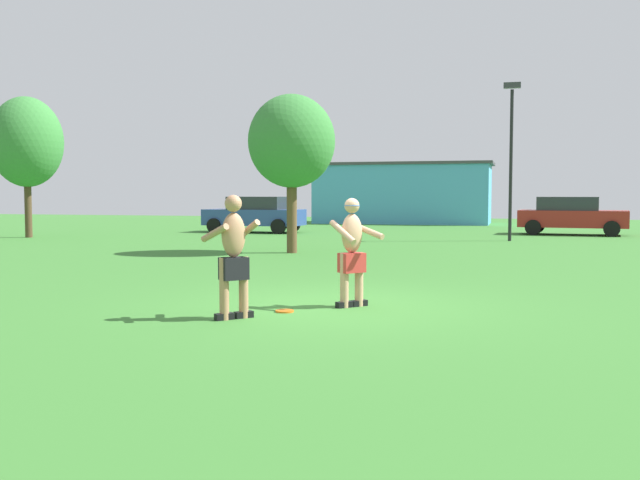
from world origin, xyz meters
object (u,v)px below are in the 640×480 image
at_px(lamp_post, 511,144).
at_px(tree_behind_players, 26,142).
at_px(frisbee, 285,311).
at_px(tree_right_field, 292,142).
at_px(car_red_far_end, 572,215).
at_px(car_blue_mid_lot, 255,214).
at_px(player_with_cap, 352,247).
at_px(player_in_black, 233,254).

relative_size(lamp_post, tree_behind_players, 1.04).
bearing_deg(frisbee, lamp_post, 80.23).
distance_m(frisbee, lamp_post, 17.59).
bearing_deg(frisbee, tree_right_field, 107.30).
bearing_deg(frisbee, car_red_far_end, 76.16).
relative_size(frisbee, tree_behind_players, 0.05).
xyz_separation_m(lamp_post, tree_behind_players, (-18.17, -2.93, 0.22)).
bearing_deg(car_blue_mid_lot, lamp_post, -14.78).
relative_size(player_with_cap, player_in_black, 0.98).
relative_size(player_with_cap, car_blue_mid_lot, 0.38).
relative_size(tree_right_field, tree_behind_players, 0.83).
bearing_deg(player_with_cap, player_in_black, -132.64).
height_order(car_blue_mid_lot, tree_right_field, tree_right_field).
distance_m(player_in_black, car_blue_mid_lot, 21.93).
height_order(player_with_cap, lamp_post, lamp_post).
distance_m(player_with_cap, frisbee, 1.42).
height_order(car_red_far_end, lamp_post, lamp_post).
xyz_separation_m(frisbee, lamp_post, (2.92, 16.99, 3.47)).
height_order(car_red_far_end, tree_right_field, tree_right_field).
bearing_deg(player_in_black, lamp_post, 79.09).
bearing_deg(lamp_post, car_red_far_end, 62.77).
relative_size(player_with_cap, car_red_far_end, 0.37).
relative_size(car_blue_mid_lot, car_red_far_end, 0.98).
distance_m(frisbee, tree_right_field, 10.83).
height_order(frisbee, lamp_post, lamp_post).
xyz_separation_m(player_with_cap, car_blue_mid_lot, (-8.84, 19.16, -0.08)).
distance_m(player_in_black, frisbee, 1.24).
distance_m(player_in_black, tree_behind_players, 21.08).
bearing_deg(player_in_black, tree_right_field, 103.71).
bearing_deg(player_in_black, tree_behind_players, 134.96).
distance_m(frisbee, car_red_far_end, 22.35).
xyz_separation_m(player_in_black, car_red_far_end, (5.83, 22.41, -0.07)).
relative_size(player_in_black, car_red_far_end, 0.38).
bearing_deg(frisbee, tree_behind_players, 137.33).
bearing_deg(lamp_post, player_in_black, -100.91).
bearing_deg(lamp_post, tree_right_field, -130.18).
bearing_deg(car_red_far_end, lamp_post, -117.23).
relative_size(player_in_black, frisbee, 6.34).
xyz_separation_m(player_in_black, car_blue_mid_lot, (-7.52, 20.60, -0.07)).
xyz_separation_m(car_blue_mid_lot, lamp_post, (10.93, -2.88, 2.66)).
relative_size(player_with_cap, tree_behind_players, 0.30).
xyz_separation_m(car_blue_mid_lot, car_red_far_end, (13.35, 1.81, 0.00)).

